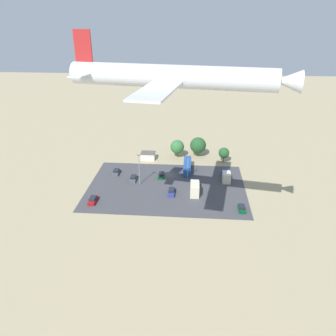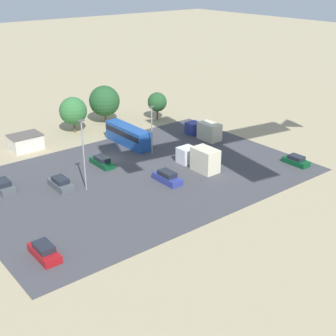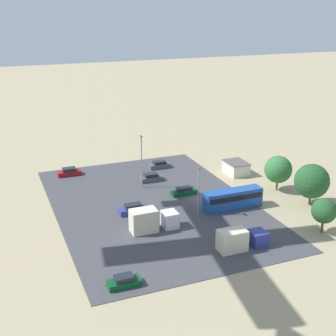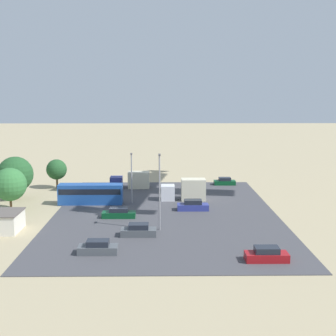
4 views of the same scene
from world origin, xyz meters
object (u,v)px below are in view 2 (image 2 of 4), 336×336
at_px(parked_car_0, 296,161).
at_px(parked_car_5, 44,252).
at_px(bus, 128,135).
at_px(parked_truck_1, 200,158).
at_px(parked_car_1, 167,177).
at_px(parked_car_2, 3,186).
at_px(shed_building, 26,142).
at_px(parked_car_3, 102,162).
at_px(parked_car_4, 61,184).
at_px(parked_truck_0, 205,130).

relative_size(parked_car_0, parked_car_5, 0.90).
bearing_deg(bus, parked_truck_1, 99.44).
height_order(parked_car_5, parked_truck_1, parked_truck_1).
distance_m(parked_car_1, parked_car_2, 22.56).
relative_size(shed_building, parked_truck_1, 0.70).
bearing_deg(shed_building, parked_car_5, 69.98).
distance_m(parked_car_3, parked_car_4, 9.21).
bearing_deg(bus, parked_car_3, 32.24).
relative_size(parked_car_0, parked_car_2, 0.93).
bearing_deg(parked_car_1, parked_car_5, -163.47).
bearing_deg(bus, parked_car_0, 122.94).
distance_m(parked_car_2, parked_truck_1, 28.34).
height_order(parked_car_2, parked_car_3, parked_car_2).
distance_m(parked_car_3, parked_car_5, 24.77).
bearing_deg(parked_car_2, parked_truck_0, 177.41).
distance_m(parked_car_2, parked_truck_0, 36.00).
relative_size(parked_car_3, parked_truck_0, 0.65).
relative_size(shed_building, parked_car_0, 1.26).
xyz_separation_m(bus, parked_truck_1, (-2.58, 15.50, -0.11)).
height_order(bus, parked_truck_1, parked_truck_1).
bearing_deg(bus, parked_car_1, 75.27).
bearing_deg(parked_car_3, parked_truck_0, -1.81).
relative_size(parked_car_0, parked_car_3, 0.86).
xyz_separation_m(parked_car_0, parked_truck_1, (12.74, -8.15, 1.03)).
relative_size(bus, parked_truck_0, 1.40).
bearing_deg(bus, parked_car_2, 10.40).
relative_size(parked_car_4, parked_truck_1, 0.60).
bearing_deg(bus, parked_truck_0, 154.67).
distance_m(shed_building, parked_car_5, 33.58).
bearing_deg(parked_car_5, parked_truck_0, -156.55).
bearing_deg(parked_car_4, parked_car_2, -33.18).
bearing_deg(parked_truck_1, bus, 99.44).
xyz_separation_m(shed_building, parked_truck_1, (-17.09, 24.40, 0.42)).
height_order(shed_building, parked_truck_1, parked_truck_1).
height_order(parked_car_1, parked_car_5, parked_car_1).
xyz_separation_m(parked_car_3, parked_car_5, (17.66, 17.38, 0.05)).
xyz_separation_m(bus, parked_car_4, (16.97, 8.53, -1.09)).
distance_m(bus, parked_car_1, 16.77).
distance_m(parked_truck_0, parked_truck_1, 13.80).
bearing_deg(parked_car_2, parked_car_0, 153.47).
relative_size(parked_car_4, parked_car_5, 0.97).
distance_m(parked_car_2, parked_car_3, 15.11).
bearing_deg(parked_car_4, parked_car_0, 154.91).
relative_size(shed_building, bus, 0.51).
xyz_separation_m(bus, parked_car_2, (23.43, 4.30, -1.10)).
distance_m(parked_car_1, parked_car_5, 22.69).
bearing_deg(parked_truck_1, parked_car_0, -32.61).
relative_size(parked_car_2, parked_truck_1, 0.60).
bearing_deg(parked_car_2, shed_building, -124.04).
relative_size(shed_building, parked_car_3, 1.09).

